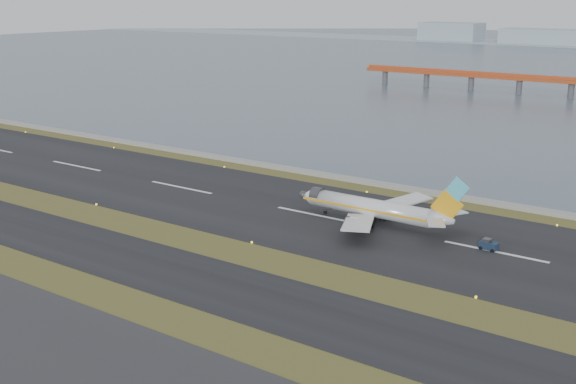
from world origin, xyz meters
name	(u,v)px	position (x,y,z in m)	size (l,w,h in m)	color
ground	(227,255)	(0.00, 0.00, 0.00)	(1000.00, 1000.00, 0.00)	#3D491A
taxiway_strip	(182,274)	(0.00, -12.00, 0.05)	(1000.00, 18.00, 0.10)	black
runway_strip	(316,215)	(0.00, 30.00, 0.05)	(1000.00, 45.00, 0.10)	black
seawall	(382,184)	(0.00, 60.00, 0.50)	(1000.00, 2.50, 1.00)	#989893
airliner	(376,209)	(13.76, 31.77, 3.46)	(38.52, 32.89, 12.80)	silver
pushback_tug	(488,245)	(38.49, 30.39, 1.05)	(3.52, 2.24, 2.17)	#16263E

